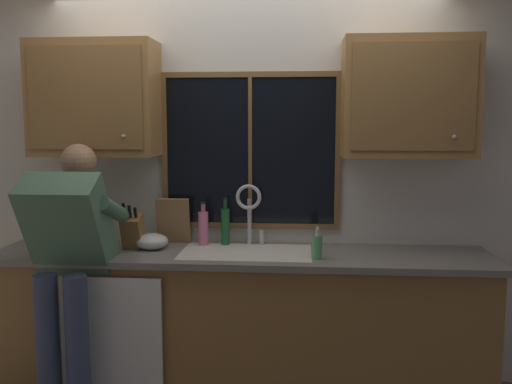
{
  "coord_description": "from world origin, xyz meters",
  "views": [
    {
      "loc": [
        0.37,
        -3.65,
        1.72
      ],
      "look_at": [
        0.09,
        -0.3,
        1.29
      ],
      "focal_mm": 39.31,
      "sensor_mm": 36.0,
      "label": 1
    }
  ],
  "objects_px": {
    "cutting_board": "(173,221)",
    "soap_dispenser": "(317,246)",
    "bottle_green_glass": "(225,225)",
    "mixing_bowl": "(152,242)",
    "bottle_tall_clear": "(203,227)",
    "person_standing": "(69,253)",
    "knife_block": "(133,232)"
  },
  "relations": [
    {
      "from": "knife_block",
      "to": "soap_dispenser",
      "type": "xyz_separation_m",
      "value": [
        1.15,
        -0.16,
        -0.03
      ]
    },
    {
      "from": "person_standing",
      "to": "cutting_board",
      "type": "distance_m",
      "value": 0.74
    },
    {
      "from": "cutting_board",
      "to": "soap_dispenser",
      "type": "relative_size",
      "value": 1.58
    },
    {
      "from": "bottle_green_glass",
      "to": "mixing_bowl",
      "type": "bearing_deg",
      "value": -161.21
    },
    {
      "from": "mixing_bowl",
      "to": "knife_block",
      "type": "bearing_deg",
      "value": -172.59
    },
    {
      "from": "knife_block",
      "to": "soap_dispenser",
      "type": "distance_m",
      "value": 1.16
    },
    {
      "from": "cutting_board",
      "to": "soap_dispenser",
      "type": "distance_m",
      "value": 1.0
    },
    {
      "from": "knife_block",
      "to": "mixing_bowl",
      "type": "height_order",
      "value": "knife_block"
    },
    {
      "from": "knife_block",
      "to": "cutting_board",
      "type": "bearing_deg",
      "value": 41.37
    },
    {
      "from": "cutting_board",
      "to": "soap_dispenser",
      "type": "xyz_separation_m",
      "value": [
        0.93,
        -0.35,
        -0.08
      ]
    },
    {
      "from": "person_standing",
      "to": "soap_dispenser",
      "type": "relative_size",
      "value": 8.19
    },
    {
      "from": "soap_dispenser",
      "to": "bottle_tall_clear",
      "type": "bearing_deg",
      "value": 157.4
    },
    {
      "from": "person_standing",
      "to": "knife_block",
      "type": "distance_m",
      "value": 0.45
    },
    {
      "from": "person_standing",
      "to": "bottle_tall_clear",
      "type": "distance_m",
      "value": 0.85
    },
    {
      "from": "bottle_green_glass",
      "to": "cutting_board",
      "type": "bearing_deg",
      "value": 176.3
    },
    {
      "from": "bottle_tall_clear",
      "to": "bottle_green_glass",
      "type": "bearing_deg",
      "value": 10.42
    },
    {
      "from": "mixing_bowl",
      "to": "soap_dispenser",
      "type": "bearing_deg",
      "value": -9.7
    },
    {
      "from": "person_standing",
      "to": "bottle_tall_clear",
      "type": "relative_size",
      "value": 5.6
    },
    {
      "from": "knife_block",
      "to": "person_standing",
      "type": "bearing_deg",
      "value": -126.53
    },
    {
      "from": "bottle_tall_clear",
      "to": "cutting_board",
      "type": "bearing_deg",
      "value": 166.9
    },
    {
      "from": "knife_block",
      "to": "mixing_bowl",
      "type": "relative_size",
      "value": 1.57
    },
    {
      "from": "knife_block",
      "to": "cutting_board",
      "type": "height_order",
      "value": "knife_block"
    },
    {
      "from": "person_standing",
      "to": "knife_block",
      "type": "xyz_separation_m",
      "value": [
        0.27,
        0.36,
        0.06
      ]
    },
    {
      "from": "mixing_bowl",
      "to": "bottle_tall_clear",
      "type": "distance_m",
      "value": 0.34
    },
    {
      "from": "mixing_bowl",
      "to": "bottle_tall_clear",
      "type": "height_order",
      "value": "bottle_tall_clear"
    },
    {
      "from": "cutting_board",
      "to": "bottle_tall_clear",
      "type": "height_order",
      "value": "cutting_board"
    },
    {
      "from": "cutting_board",
      "to": "bottle_green_glass",
      "type": "relative_size",
      "value": 0.99
    },
    {
      "from": "cutting_board",
      "to": "bottle_tall_clear",
      "type": "relative_size",
      "value": 1.08
    },
    {
      "from": "cutting_board",
      "to": "bottle_green_glass",
      "type": "bearing_deg",
      "value": -3.7
    },
    {
      "from": "cutting_board",
      "to": "bottle_green_glass",
      "type": "height_order",
      "value": "bottle_green_glass"
    },
    {
      "from": "person_standing",
      "to": "mixing_bowl",
      "type": "distance_m",
      "value": 0.54
    },
    {
      "from": "mixing_bowl",
      "to": "soap_dispenser",
      "type": "height_order",
      "value": "soap_dispenser"
    }
  ]
}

